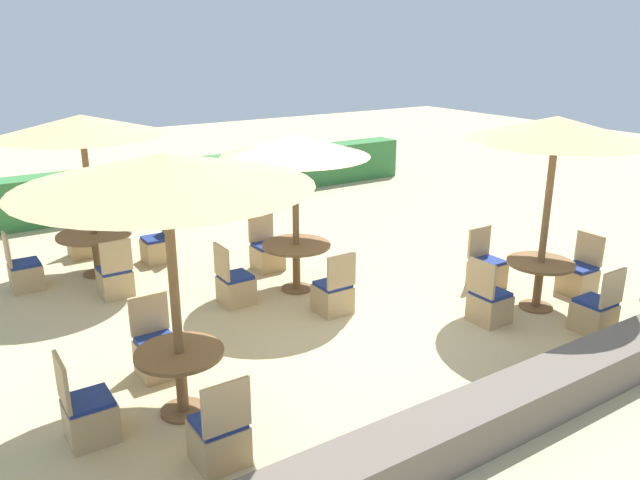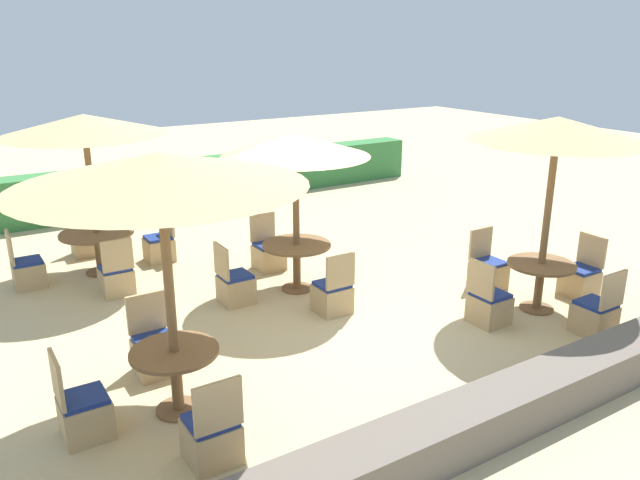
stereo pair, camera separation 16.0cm
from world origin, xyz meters
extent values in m
plane|color=#C6B284|center=(0.00, 0.00, 0.00)|extent=(40.00, 40.00, 0.00)
cube|color=#387A3D|center=(0.00, 6.97, 0.51)|extent=(13.00, 0.70, 1.02)
cube|color=#6B6056|center=(0.00, -3.24, 0.23)|extent=(10.00, 0.56, 0.46)
cylinder|color=brown|center=(-2.58, 3.40, 1.27)|extent=(0.10, 0.10, 2.55)
cone|color=tan|center=(-2.58, 3.40, 2.47)|extent=(2.57, 2.57, 0.32)
cylinder|color=brown|center=(-2.58, 3.40, 0.01)|extent=(0.48, 0.48, 0.03)
cylinder|color=brown|center=(-2.58, 3.40, 0.34)|extent=(0.12, 0.12, 0.67)
cylinder|color=brown|center=(-2.58, 3.40, 0.69)|extent=(1.19, 1.19, 0.04)
cube|color=tan|center=(-1.55, 3.45, 0.20)|extent=(0.46, 0.46, 0.40)
cube|color=navy|center=(-1.55, 3.45, 0.43)|extent=(0.42, 0.42, 0.05)
cube|color=tan|center=(-1.34, 3.45, 0.69)|extent=(0.04, 0.46, 0.48)
cube|color=tan|center=(-3.68, 3.36, 0.20)|extent=(0.46, 0.46, 0.40)
cube|color=navy|center=(-3.68, 3.36, 0.43)|extent=(0.42, 0.42, 0.05)
cube|color=tan|center=(-3.89, 3.36, 0.69)|extent=(0.04, 0.46, 0.48)
cube|color=tan|center=(-2.59, 2.34, 0.20)|extent=(0.46, 0.46, 0.40)
cube|color=navy|center=(-2.59, 2.34, 0.43)|extent=(0.42, 0.42, 0.05)
cube|color=tan|center=(-2.59, 2.13, 0.69)|extent=(0.46, 0.04, 0.48)
cube|color=tan|center=(-2.57, 4.45, 0.20)|extent=(0.46, 0.46, 0.40)
cube|color=navy|center=(-2.57, 4.45, 0.43)|extent=(0.42, 0.42, 0.05)
cube|color=tan|center=(-2.57, 4.66, 0.69)|extent=(0.46, 0.04, 0.48)
cylinder|color=brown|center=(-0.16, 1.03, 1.17)|extent=(0.10, 0.10, 2.34)
cone|color=tan|center=(-0.16, 1.03, 2.26)|extent=(2.21, 2.21, 0.32)
cylinder|color=brown|center=(-0.16, 1.03, 0.01)|extent=(0.48, 0.48, 0.03)
cylinder|color=brown|center=(-0.16, 1.03, 0.35)|extent=(0.12, 0.12, 0.71)
cylinder|color=brown|center=(-0.16, 1.03, 0.73)|extent=(1.06, 1.06, 0.04)
cube|color=tan|center=(-0.16, 0.03, 0.20)|extent=(0.46, 0.46, 0.40)
cube|color=navy|center=(-0.16, 0.03, 0.43)|extent=(0.42, 0.42, 0.05)
cube|color=tan|center=(-0.16, -0.18, 0.69)|extent=(0.46, 0.04, 0.48)
cube|color=tan|center=(-0.10, 2.07, 0.20)|extent=(0.46, 0.46, 0.40)
cube|color=navy|center=(-0.10, 2.07, 0.43)|extent=(0.42, 0.42, 0.05)
cube|color=tan|center=(-0.10, 2.28, 0.69)|extent=(0.46, 0.04, 0.48)
cube|color=tan|center=(-1.17, 1.07, 0.20)|extent=(0.46, 0.46, 0.40)
cube|color=navy|center=(-1.17, 1.07, 0.43)|extent=(0.42, 0.42, 0.05)
cube|color=tan|center=(-1.38, 1.07, 0.69)|extent=(0.04, 0.46, 0.48)
cylinder|color=brown|center=(2.41, -1.48, 1.34)|extent=(0.10, 0.10, 2.69)
cone|color=tan|center=(2.41, -1.48, 2.61)|extent=(2.40, 2.40, 0.32)
cylinder|color=brown|center=(2.41, -1.48, 0.01)|extent=(0.48, 0.48, 0.03)
cylinder|color=brown|center=(2.41, -1.48, 0.34)|extent=(0.12, 0.12, 0.67)
cylinder|color=brown|center=(2.41, -1.48, 0.69)|extent=(0.95, 0.95, 0.04)
cube|color=tan|center=(2.41, -0.52, 0.20)|extent=(0.46, 0.46, 0.40)
cube|color=navy|center=(2.41, -0.52, 0.43)|extent=(0.42, 0.42, 0.05)
cube|color=tan|center=(2.41, -0.31, 0.69)|extent=(0.46, 0.04, 0.48)
cube|color=tan|center=(1.47, -1.42, 0.20)|extent=(0.46, 0.46, 0.40)
cube|color=navy|center=(1.47, -1.42, 0.43)|extent=(0.42, 0.42, 0.05)
cube|color=tan|center=(1.26, -1.42, 0.69)|extent=(0.04, 0.46, 0.48)
cube|color=tan|center=(2.42, -2.38, 0.20)|extent=(0.46, 0.46, 0.40)
cube|color=navy|center=(2.42, -2.38, 0.43)|extent=(0.42, 0.42, 0.05)
cube|color=tan|center=(2.42, -2.59, 0.69)|extent=(0.46, 0.04, 0.48)
cube|color=tan|center=(3.36, -1.46, 0.20)|extent=(0.46, 0.46, 0.40)
cube|color=navy|center=(3.36, -1.46, 0.43)|extent=(0.42, 0.42, 0.05)
cube|color=tan|center=(3.57, -1.46, 0.69)|extent=(0.04, 0.46, 0.48)
cylinder|color=brown|center=(-2.89, -1.18, 1.34)|extent=(0.10, 0.10, 2.67)
cone|color=tan|center=(-2.89, -1.18, 2.59)|extent=(2.81, 2.81, 0.32)
cylinder|color=brown|center=(-2.89, -1.18, 0.01)|extent=(0.48, 0.48, 0.03)
cylinder|color=brown|center=(-2.89, -1.18, 0.33)|extent=(0.12, 0.12, 0.67)
cylinder|color=brown|center=(-2.89, -1.18, 0.69)|extent=(0.92, 0.92, 0.04)
cube|color=tan|center=(-2.91, -2.14, 0.20)|extent=(0.46, 0.46, 0.40)
cube|color=navy|center=(-2.91, -2.14, 0.43)|extent=(0.42, 0.42, 0.05)
cube|color=tan|center=(-2.91, -2.35, 0.69)|extent=(0.46, 0.04, 0.48)
cube|color=tan|center=(-2.84, -0.29, 0.20)|extent=(0.46, 0.46, 0.40)
cube|color=navy|center=(-2.84, -0.29, 0.43)|extent=(0.42, 0.42, 0.05)
cube|color=tan|center=(-2.84, -0.08, 0.69)|extent=(0.46, 0.04, 0.48)
cube|color=tan|center=(-3.81, -1.13, 0.20)|extent=(0.46, 0.46, 0.40)
cube|color=navy|center=(-3.81, -1.13, 0.43)|extent=(0.42, 0.42, 0.05)
cube|color=tan|center=(-4.02, -1.13, 0.69)|extent=(0.04, 0.46, 0.48)
camera|label=1|loc=(-4.80, -6.73, 3.77)|focal=35.00mm
camera|label=2|loc=(-4.66, -6.82, 3.77)|focal=35.00mm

